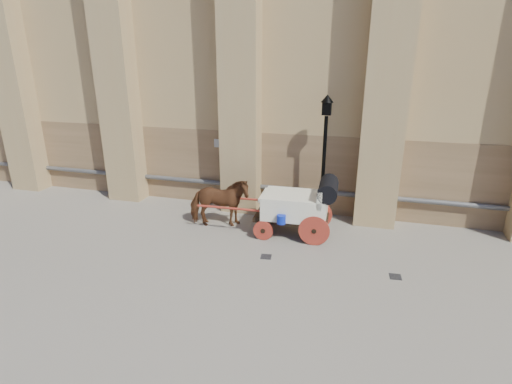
% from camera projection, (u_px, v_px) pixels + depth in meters
% --- Properties ---
extents(ground, '(90.00, 90.00, 0.00)m').
position_uv_depth(ground, '(238.00, 254.00, 12.21)').
color(ground, slate).
rests_on(ground, ground).
extents(horse, '(2.28, 1.47, 1.78)m').
position_uv_depth(horse, '(219.00, 203.00, 13.90)').
color(horse, brown).
rests_on(horse, ground).
extents(carriage, '(4.65, 1.69, 2.02)m').
position_uv_depth(carriage, '(300.00, 204.00, 13.19)').
color(carriage, black).
rests_on(carriage, ground).
extents(street_lamp, '(0.42, 0.42, 4.53)m').
position_uv_depth(street_lamp, '(324.00, 157.00, 13.81)').
color(street_lamp, black).
rests_on(street_lamp, ground).
extents(drain_grate_near, '(0.36, 0.36, 0.01)m').
position_uv_depth(drain_grate_near, '(266.00, 257.00, 12.05)').
color(drain_grate_near, black).
rests_on(drain_grate_near, ground).
extents(drain_grate_far, '(0.34, 0.34, 0.01)m').
position_uv_depth(drain_grate_far, '(395.00, 277.00, 10.98)').
color(drain_grate_far, black).
rests_on(drain_grate_far, ground).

